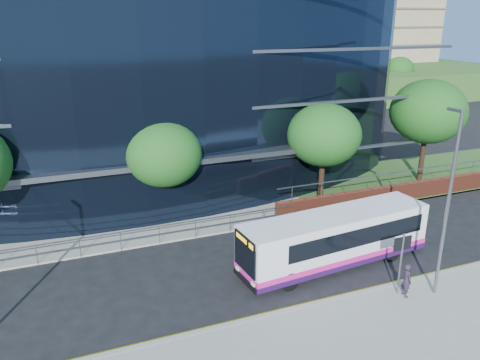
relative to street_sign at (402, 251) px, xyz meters
name	(u,v)px	position (x,y,z in m)	size (l,w,h in m)	color
ground	(287,298)	(-4.50, 1.59, -2.15)	(200.00, 200.00, 0.00)	black
kerb	(298,309)	(-4.50, 0.59, -2.07)	(80.00, 0.25, 0.16)	gray
yellow_line_outer	(296,308)	(-4.50, 0.79, -2.14)	(80.00, 0.08, 0.01)	gold
yellow_line_inner	(294,306)	(-4.50, 0.94, -2.14)	(80.00, 0.08, 0.01)	gold
far_forecourt	(112,221)	(-10.50, 12.59, -2.10)	(50.00, 8.00, 0.10)	gray
glass_office	(113,67)	(-8.50, 22.44, 5.85)	(44.00, 23.10, 16.00)	black
guard_railings	(79,243)	(-12.50, 8.59, -1.33)	(24.00, 0.05, 1.10)	slate
apartment_block	(304,20)	(27.50, 58.80, 8.96)	(60.00, 42.00, 30.00)	#2D511E
street_sign	(402,251)	(0.00, 0.00, 0.00)	(0.85, 0.09, 2.80)	slate
tree_far_b	(164,154)	(-7.50, 11.09, 2.06)	(4.29, 4.29, 6.05)	black
tree_far_c	(324,135)	(2.50, 10.59, 2.39)	(4.62, 4.62, 6.51)	black
tree_far_d	(428,112)	(11.50, 11.59, 3.04)	(5.28, 5.28, 7.44)	black
tree_dist_e	(312,73)	(19.50, 41.59, 2.39)	(4.62, 4.62, 6.51)	black
tree_dist_f	(399,69)	(35.50, 43.59, 2.06)	(4.29, 4.29, 6.05)	black
streetlight_east	(448,200)	(1.50, -0.59, 2.29)	(0.15, 0.77, 8.00)	slate
city_bus	(337,238)	(-0.98, 3.36, -0.75)	(9.93, 3.10, 2.64)	white
pedestrian	(406,280)	(0.15, -0.32, -1.24)	(0.55, 0.36, 1.51)	#281F2F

